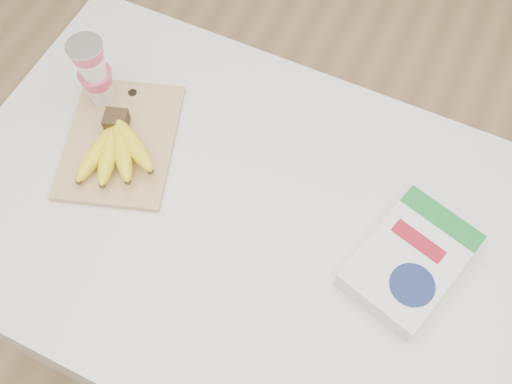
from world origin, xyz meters
TOP-DOWN VIEW (x-y plane):
  - room at (0.00, 0.00)m, footprint 4.00×4.00m
  - table at (0.00, 0.00)m, footprint 1.23×0.82m
  - cutting_board at (-0.32, 0.04)m, footprint 0.32×0.37m
  - bananas at (-0.30, 0.01)m, footprint 0.18×0.19m
  - yogurt_stack at (-0.40, 0.12)m, footprint 0.08×0.08m
  - cereal_box at (0.34, 0.04)m, footprint 0.23×0.29m

SIDE VIEW (x-z plane):
  - table at x=0.00m, z-range 0.00..0.92m
  - cutting_board at x=-0.32m, z-range 0.92..0.94m
  - cereal_box at x=0.34m, z-range 0.92..0.98m
  - bananas at x=-0.30m, z-range 0.93..1.00m
  - yogurt_stack at x=-0.40m, z-range 0.94..1.12m
  - room at x=0.00m, z-range -0.65..3.35m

